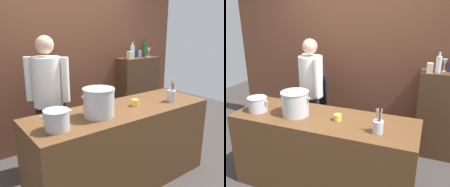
{
  "view_description": "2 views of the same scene",
  "coord_description": "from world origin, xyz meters",
  "views": [
    {
      "loc": [
        -1.55,
        -1.91,
        1.73
      ],
      "look_at": [
        0.07,
        0.29,
        0.99
      ],
      "focal_mm": 38.59,
      "sensor_mm": 36.0,
      "label": 1
    },
    {
      "loc": [
        1.05,
        -2.26,
        2.06
      ],
      "look_at": [
        0.06,
        0.3,
        1.1
      ],
      "focal_mm": 39.51,
      "sensor_mm": 36.0,
      "label": 2
    }
  ],
  "objects": [
    {
      "name": "ground_plane",
      "position": [
        0.0,
        0.0,
        0.0
      ],
      "size": [
        8.0,
        8.0,
        0.0
      ],
      "primitive_type": "plane",
      "color": "#383330"
    },
    {
      "name": "brick_back_panel",
      "position": [
        0.0,
        1.4,
        1.5
      ],
      "size": [
        4.4,
        0.1,
        3.0
      ],
      "primitive_type": "cube",
      "color": "brown",
      "rests_on": "ground_plane"
    },
    {
      "name": "prep_counter",
      "position": [
        0.0,
        0.0,
        0.45
      ],
      "size": [
        2.07,
        0.7,
        0.9
      ],
      "primitive_type": "cube",
      "color": "brown",
      "rests_on": "ground_plane"
    },
    {
      "name": "bar_cabinet",
      "position": [
        1.31,
        1.19,
        0.62
      ],
      "size": [
        0.76,
        0.32,
        1.25
      ],
      "primitive_type": "cube",
      "color": "#472D1C",
      "rests_on": "ground_plane"
    },
    {
      "name": "chef",
      "position": [
        -0.52,
        0.75,
        0.96
      ],
      "size": [
        0.45,
        0.43,
        1.66
      ],
      "rotation": [
        0.0,
        0.0,
        2.41
      ],
      "color": "black",
      "rests_on": "ground_plane"
    },
    {
      "name": "stockpot_large",
      "position": [
        -0.33,
        -0.04,
        1.04
      ],
      "size": [
        0.37,
        0.32,
        0.28
      ],
      "color": "#B7BABF",
      "rests_on": "prep_counter"
    },
    {
      "name": "stockpot_small",
      "position": [
        -0.79,
        -0.1,
        0.99
      ],
      "size": [
        0.29,
        0.22,
        0.17
      ],
      "color": "#B7BABF",
      "rests_on": "prep_counter"
    },
    {
      "name": "utensil_crock",
      "position": [
        0.64,
        -0.13,
        0.97
      ],
      "size": [
        0.1,
        0.1,
        0.26
      ],
      "color": "#B7BABF",
      "rests_on": "prep_counter"
    },
    {
      "name": "butter_jar",
      "position": [
        0.17,
        -0.01,
        0.94
      ],
      "size": [
        0.08,
        0.08,
        0.07
      ],
      "primitive_type": "cylinder",
      "color": "yellow",
      "rests_on": "prep_counter"
    },
    {
      "name": "wine_bottle_clear",
      "position": [
        1.14,
        1.15,
        1.36
      ],
      "size": [
        0.07,
        0.07,
        0.29
      ],
      "color": "silver",
      "rests_on": "bar_cabinet"
    },
    {
      "name": "wine_bottle_green",
      "position": [
        1.53,
        1.26,
        1.37
      ],
      "size": [
        0.07,
        0.07,
        0.32
      ],
      "color": "#1E592D",
      "rests_on": "bar_cabinet"
    },
    {
      "name": "wine_glass_short",
      "position": [
        1.51,
        1.14,
        1.36
      ],
      "size": [
        0.08,
        0.08,
        0.16
      ],
      "color": "silver",
      "rests_on": "bar_cabinet"
    },
    {
      "name": "wine_glass_wide",
      "position": [
        1.21,
        1.24,
        1.37
      ],
      "size": [
        0.07,
        0.07,
        0.17
      ],
      "color": "silver",
      "rests_on": "bar_cabinet"
    },
    {
      "name": "spice_tin_cream",
      "position": [
        1.04,
        1.1,
        1.31
      ],
      "size": [
        0.08,
        0.08,
        0.13
      ],
      "primitive_type": "cube",
      "color": "beige",
      "rests_on": "bar_cabinet"
    },
    {
      "name": "spice_tin_navy",
      "position": [
        1.31,
        1.27,
        1.31
      ],
      "size": [
        0.08,
        0.08,
        0.13
      ],
      "primitive_type": "cube",
      "color": "navy",
      "rests_on": "bar_cabinet"
    },
    {
      "name": "spice_tin_silver",
      "position": [
        1.41,
        1.29,
        1.3
      ],
      "size": [
        0.07,
        0.07,
        0.11
      ],
      "primitive_type": "cube",
      "color": "#B2B2B7",
      "rests_on": "bar_cabinet"
    }
  ]
}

